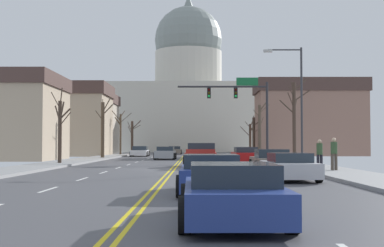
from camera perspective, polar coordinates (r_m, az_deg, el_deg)
ground at (r=31.03m, az=-2.11°, el=-4.96°), size 20.00×180.00×0.20m
signal_gantry at (r=45.98m, az=5.48°, el=2.42°), size 7.91×0.41×7.16m
street_lamp_right at (r=34.55m, az=11.25°, el=3.11°), size 2.51×0.24×7.60m
capitol_building at (r=102.13m, az=-0.40°, el=2.91°), size 31.87×18.11×30.74m
sedan_near_00 at (r=41.10m, az=5.82°, el=-3.49°), size 2.17×4.37×1.26m
pickup_truck_near_01 at (r=34.27m, az=1.03°, el=-3.56°), size 2.32×5.49×1.56m
sedan_near_02 at (r=28.86m, az=8.56°, el=-4.05°), size 2.04×4.54×1.22m
sedan_near_03 at (r=22.09m, az=10.51°, el=-4.68°), size 2.08×4.42×1.13m
sedan_near_04 at (r=16.03m, az=2.03°, el=-5.58°), size 2.02×4.30×1.19m
sedan_near_05 at (r=10.17m, az=4.35°, el=-7.62°), size 2.03×4.37×1.14m
sedan_oncoming_00 at (r=51.11m, az=-2.91°, el=-3.24°), size 2.07×4.43×1.23m
sedan_oncoming_01 at (r=63.22m, az=-5.68°, el=-3.07°), size 2.13×4.37×1.22m
sedan_oncoming_02 at (r=75.95m, az=-1.90°, el=-2.94°), size 2.17×4.56×1.16m
flank_building_00 at (r=67.59m, az=-14.40°, el=0.41°), size 13.03×8.64×8.95m
flank_building_01 at (r=51.86m, az=-19.18°, el=0.71°), size 9.29×10.00×8.01m
flank_building_02 at (r=80.04m, az=-11.94°, el=-0.05°), size 10.48×8.81×8.85m
flank_building_03 at (r=68.50m, az=12.63°, el=0.64°), size 13.73×7.22×9.62m
bare_tree_00 at (r=40.39m, az=11.06°, el=0.67°), size 2.46×2.03×6.37m
bare_tree_01 at (r=53.34m, az=-9.65°, el=-0.47°), size 1.65×2.02×6.19m
bare_tree_02 at (r=66.96m, az=6.73°, el=-1.30°), size 2.23×1.84×4.90m
bare_tree_03 at (r=78.58m, az=-6.50°, el=-1.37°), size 2.16×2.08×4.93m
bare_tree_04 at (r=71.82m, az=6.35°, el=-1.53°), size 2.42×1.01×4.60m
bare_tree_05 at (r=69.25m, az=-7.79°, el=-0.79°), size 2.45×2.12×5.80m
bare_tree_06 at (r=57.62m, az=7.39°, el=-0.55°), size 1.82×2.38×5.83m
bare_tree_07 at (r=38.86m, az=-14.13°, el=-0.45°), size 1.83×1.91×5.33m
pedestrian_00 at (r=30.44m, az=13.69°, el=-3.04°), size 0.35×0.34×1.62m
pedestrian_01 at (r=28.24m, az=15.17°, el=-3.01°), size 0.35×0.34×1.69m
bicycle_parked at (r=34.92m, az=11.15°, el=-3.85°), size 0.12×1.77×0.85m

